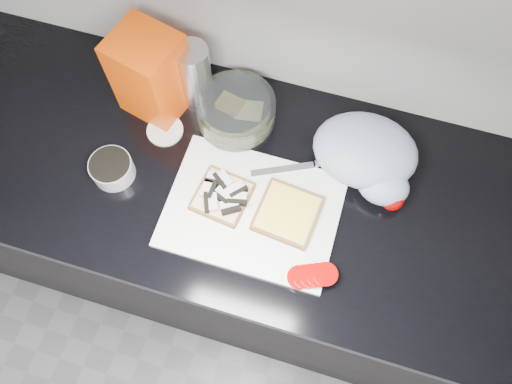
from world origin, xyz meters
TOP-DOWN VIEW (x-y plane):
  - base_cabinet at (0.00, 1.20)m, footprint 3.50×0.60m
  - countertop at (0.00, 1.20)m, footprint 3.50×0.64m
  - cutting_board at (0.05, 1.12)m, footprint 0.40×0.30m
  - bread_left at (-0.02, 1.13)m, footprint 0.14×0.14m
  - bread_right at (0.14, 1.13)m, footprint 0.15×0.15m
  - tomato_slices at (0.23, 1.01)m, footprint 0.12×0.09m
  - knife at (0.15, 1.27)m, footprint 0.21×0.11m
  - seed_tub at (-0.30, 1.12)m, footprint 0.10×0.10m
  - tub_lid at (-0.22, 1.27)m, footprint 0.10×0.10m
  - glass_bowl at (-0.06, 1.35)m, footprint 0.20×0.20m
  - bread_bag at (-0.27, 1.35)m, footprint 0.18×0.17m
  - steel_canister at (-0.17, 1.38)m, footprint 0.08×0.08m
  - grocery_bag at (0.28, 1.32)m, footprint 0.25×0.22m
  - whole_tomatoes at (0.33, 1.25)m, footprint 0.11×0.08m

SIDE VIEW (x-z plane):
  - base_cabinet at x=0.00m, z-range 0.00..0.86m
  - countertop at x=0.00m, z-range 0.86..0.90m
  - tub_lid at x=-0.22m, z-range 0.90..0.91m
  - cutting_board at x=0.05m, z-range 0.90..0.91m
  - knife at x=0.15m, z-range 0.91..0.92m
  - bread_right at x=0.14m, z-range 0.91..0.93m
  - tomato_slices at x=0.23m, z-range 0.91..0.94m
  - bread_left at x=-0.02m, z-range 0.91..0.94m
  - whole_tomatoes at x=0.33m, z-range 0.90..0.96m
  - seed_tub at x=-0.30m, z-range 0.90..0.96m
  - glass_bowl at x=-0.06m, z-range 0.90..0.98m
  - grocery_bag at x=0.28m, z-range 0.90..1.01m
  - steel_canister at x=-0.17m, z-range 0.90..1.10m
  - bread_bag at x=-0.27m, z-range 0.90..1.13m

